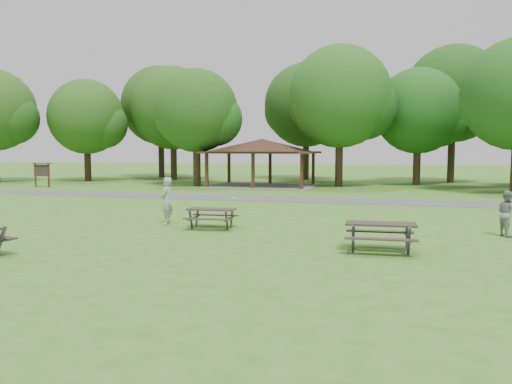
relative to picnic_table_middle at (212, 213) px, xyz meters
name	(u,v)px	position (x,y,z in m)	size (l,w,h in m)	color
ground	(193,242)	(0.39, -2.78, -0.57)	(160.00, 160.00, 0.00)	#3A6E1F
asphalt_path	(285,199)	(0.39, 11.22, -0.56)	(120.00, 3.20, 0.02)	#4A4A4D
pavilion	(262,148)	(-3.61, 21.22, 2.49)	(8.60, 7.01, 3.76)	#362013
notice_board	(42,170)	(-19.61, 15.22, 0.74)	(1.60, 0.30, 1.88)	#3D2616
tree_row_b	(87,119)	(-20.52, 22.75, 5.10)	(7.14, 6.80, 9.28)	black
tree_row_c	(174,111)	(-13.51, 26.25, 5.97)	(8.19, 7.80, 10.67)	black
tree_row_d	(197,113)	(-8.53, 19.75, 5.20)	(6.93, 6.60, 9.27)	#2F2215
tree_row_e	(341,100)	(2.49, 22.25, 6.21)	(8.40, 8.00, 11.02)	black
tree_row_f	(419,113)	(8.48, 25.75, 5.27)	(7.35, 7.00, 9.55)	#322216
tree_deep_a	(162,108)	(-16.51, 29.75, 6.56)	(8.40, 8.00, 11.38)	black
tree_deep_b	(307,108)	(-1.51, 30.25, 6.32)	(8.40, 8.00, 11.13)	black
tree_deep_c	(454,97)	(11.50, 29.25, 6.87)	(8.82, 8.40, 11.90)	#312315
picnic_table_middle	(212,213)	(0.00, 0.00, 0.00)	(1.88, 1.55, 0.77)	#2E2621
picnic_table_far	(380,230)	(6.21, -2.68, 0.07)	(2.07, 1.70, 0.87)	#2D2420
frisbee_in_flight	(234,198)	(0.67, 0.73, 0.54)	(0.33, 0.33, 0.02)	yellow
frisbee_thrower	(166,201)	(-2.13, 0.61, 0.36)	(0.68, 0.44, 1.85)	#ACACAF
frisbee_catcher	(507,213)	(10.32, 1.11, 0.22)	(0.76, 0.59, 1.57)	gray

